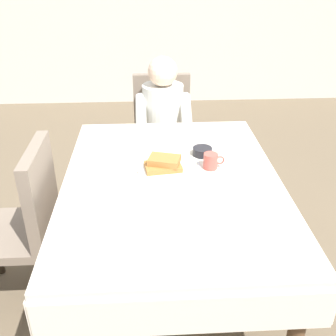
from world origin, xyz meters
The scene contains 14 objects.
ground_plane centered at (0.00, 0.00, 0.00)m, with size 14.00×14.00×0.00m, color brown.
dining_table_main centered at (0.00, 0.00, 0.65)m, with size 1.12×1.52×0.74m.
chair_diner centered at (0.00, 1.17, 0.53)m, with size 0.44×0.45×0.93m.
diner_person centered at (0.00, 1.01, 0.67)m, with size 0.40×0.43×1.12m.
chair_left_side centered at (-0.77, 0.00, 0.53)m, with size 0.45×0.44×0.93m.
plate_breakfast centered at (-0.04, 0.09, 0.75)m, with size 0.28×0.28×0.02m, color white.
breakfast_stack centered at (-0.04, 0.09, 0.78)m, with size 0.20×0.16×0.06m.
cup_coffee centered at (0.21, 0.11, 0.78)m, with size 0.11×0.08×0.08m.
bowl_butter centered at (0.19, 0.26, 0.76)m, with size 0.11×0.11×0.04m, color black.
syrup_pitcher centered at (-0.30, 0.27, 0.78)m, with size 0.08×0.08×0.07m.
fork_left_of_plate centered at (-0.23, 0.07, 0.74)m, with size 0.18×0.01×0.01m, color silver.
knife_right_of_plate centered at (0.15, 0.07, 0.74)m, with size 0.20×0.01×0.01m, color silver.
spoon_near_edge centered at (-0.02, -0.23, 0.74)m, with size 0.15×0.01×0.01m, color silver.
napkin_folded centered at (-0.36, -0.02, 0.74)m, with size 0.17×0.12×0.01m, color white.
Camera 1 is at (-0.12, -1.76, 1.77)m, focal length 42.91 mm.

